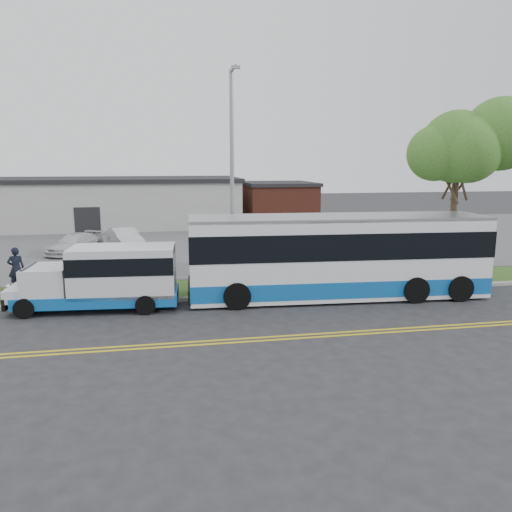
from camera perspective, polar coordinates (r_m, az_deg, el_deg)
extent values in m
plane|color=#28282B|center=(20.11, -10.07, -6.02)|extent=(140.00, 140.00, 0.00)
cube|color=gold|center=(16.46, -9.91, -9.82)|extent=(70.00, 0.12, 0.01)
cube|color=gold|center=(16.18, -9.89, -10.19)|extent=(70.00, 0.12, 0.01)
cube|color=#9E9B93|center=(21.15, -10.11, -4.97)|extent=(80.00, 0.30, 0.15)
cube|color=#324717|center=(22.90, -10.15, -3.83)|extent=(80.00, 3.30, 0.10)
cube|color=#4C4C4F|center=(36.72, -10.37, 1.63)|extent=(80.00, 25.00, 0.10)
cube|color=#9E9E99|center=(46.81, -17.93, 5.62)|extent=(25.00, 10.00, 4.00)
cube|color=black|center=(46.69, -18.08, 8.28)|extent=(25.40, 10.40, 0.35)
cube|color=black|center=(42.01, -18.69, 3.82)|extent=(2.00, 0.15, 2.20)
cube|color=brown|center=(46.65, 2.55, 5.86)|extent=(6.00, 7.00, 3.60)
cube|color=black|center=(46.53, 2.57, 8.26)|extent=(6.30, 7.30, 0.30)
cylinder|color=#3C2B21|center=(26.53, 21.51, 2.92)|extent=(0.32, 0.32, 4.76)
ellipsoid|color=#316523|center=(26.34, 22.08, 11.01)|extent=(5.20, 5.20, 4.42)
cylinder|color=gray|center=(22.30, -2.75, 8.43)|extent=(0.18, 0.18, 9.50)
cylinder|color=gray|center=(21.92, -2.60, 20.60)|extent=(0.12, 1.40, 0.12)
cube|color=gray|center=(21.28, -2.34, 20.77)|extent=(0.35, 0.18, 0.12)
cube|color=#0F57A9|center=(20.70, -17.48, -4.44)|extent=(6.28, 2.52, 0.45)
cube|color=silver|center=(20.29, -14.89, -1.59)|extent=(4.11, 2.36, 1.90)
cube|color=black|center=(20.23, -14.93, -0.72)|extent=(4.13, 2.40, 0.68)
cube|color=silver|center=(20.99, -22.68, -2.55)|extent=(1.76, 2.05, 1.08)
cube|color=black|center=(21.15, -24.48, -2.09)|extent=(0.22, 1.72, 0.81)
cube|color=silver|center=(21.39, -25.15, -3.75)|extent=(1.04, 1.91, 0.50)
cube|color=black|center=(21.59, -26.12, -4.44)|extent=(0.27, 1.86, 0.45)
sphere|color=#FFD88C|center=(20.94, -26.90, -4.32)|extent=(0.19, 0.19, 0.18)
sphere|color=#FFD88C|center=(22.17, -25.70, -3.43)|extent=(0.19, 0.19, 0.18)
cylinder|color=black|center=(20.48, -24.97, -5.47)|extent=(0.77, 0.31, 0.76)
cylinder|color=black|center=(22.27, -23.40, -4.10)|extent=(0.77, 0.31, 0.76)
cylinder|color=black|center=(19.51, -12.51, -5.47)|extent=(0.77, 0.31, 0.76)
cylinder|color=black|center=(21.38, -11.97, -4.02)|extent=(0.77, 0.31, 0.76)
cube|color=white|center=(21.53, 9.29, -0.06)|extent=(12.65, 3.55, 3.30)
cube|color=#0F57A9|center=(21.76, 9.20, -3.00)|extent=(12.67, 3.57, 0.68)
cube|color=black|center=(21.42, 9.34, 1.58)|extent=(12.69, 3.60, 1.08)
cube|color=black|center=(20.57, -7.45, 0.62)|extent=(0.26, 2.62, 1.82)
cube|color=black|center=(20.92, -7.56, -3.83)|extent=(0.30, 2.84, 0.57)
cube|color=gray|center=(21.28, 9.43, 4.37)|extent=(12.65, 3.55, 0.14)
cylinder|color=black|center=(19.69, -2.19, -4.57)|extent=(1.11, 0.43, 1.09)
cylinder|color=black|center=(22.28, -2.81, -2.76)|extent=(1.11, 0.43, 1.09)
cylinder|color=black|center=(21.60, 17.77, -3.70)|extent=(1.11, 0.43, 1.09)
cylinder|color=black|center=(23.99, 15.08, -2.15)|extent=(1.11, 0.43, 1.09)
cylinder|color=black|center=(22.48, 22.24, -3.44)|extent=(1.11, 0.43, 1.09)
cylinder|color=black|center=(24.78, 19.22, -1.98)|extent=(1.11, 0.43, 1.09)
imported|color=black|center=(24.62, -25.72, -1.29)|extent=(0.79, 0.61, 1.93)
imported|color=silver|center=(33.53, -14.74, 1.91)|extent=(2.83, 4.55, 1.41)
imported|color=silver|center=(33.09, -20.03, 1.33)|extent=(3.66, 4.49, 1.22)
sphere|color=white|center=(24.64, -26.39, -3.26)|extent=(0.32, 0.32, 0.32)
sphere|color=white|center=(24.95, -24.76, -2.96)|extent=(0.32, 0.32, 0.32)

